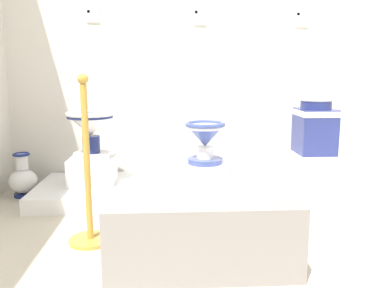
{
  "coord_description": "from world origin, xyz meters",
  "views": [
    {
      "loc": [
        1.46,
        -0.66,
        1.07
      ],
      "look_at": [
        1.65,
        2.67,
        0.46
      ],
      "focal_mm": 37.5,
      "sensor_mm": 36.0,
      "label": 1
    }
  ],
  "objects_px": {
    "antique_toilet_leftmost": "(90,127)",
    "antique_toilet_tall_cobalt": "(315,125)",
    "stanchion_post_near_left": "(89,196)",
    "museum_bench": "(203,236)",
    "info_placard_first": "(93,15)",
    "antique_toilet_central_ornate": "(205,137)",
    "plinth_block_tall_cobalt": "(313,166)",
    "info_placard_third": "(302,19)",
    "plinth_block_central_ornate": "(205,171)",
    "plinth_block_leftmost": "(93,171)",
    "decorative_vase_corner": "(23,179)",
    "info_placard_second": "(200,17)"
  },
  "relations": [
    {
      "from": "info_placard_second",
      "to": "museum_bench",
      "type": "distance_m",
      "value": 2.21
    },
    {
      "from": "plinth_block_leftmost",
      "to": "antique_toilet_leftmost",
      "type": "height_order",
      "value": "antique_toilet_leftmost"
    },
    {
      "from": "antique_toilet_leftmost",
      "to": "antique_toilet_tall_cobalt",
      "type": "distance_m",
      "value": 1.92
    },
    {
      "from": "info_placard_first",
      "to": "info_placard_second",
      "type": "bearing_deg",
      "value": 0.0
    },
    {
      "from": "info_placard_second",
      "to": "museum_bench",
      "type": "bearing_deg",
      "value": -93.87
    },
    {
      "from": "decorative_vase_corner",
      "to": "plinth_block_leftmost",
      "type": "bearing_deg",
      "value": -6.47
    },
    {
      "from": "plinth_block_tall_cobalt",
      "to": "antique_toilet_tall_cobalt",
      "type": "bearing_deg",
      "value": 0.0
    },
    {
      "from": "plinth_block_tall_cobalt",
      "to": "antique_toilet_tall_cobalt",
      "type": "distance_m",
      "value": 0.37
    },
    {
      "from": "antique_toilet_tall_cobalt",
      "to": "info_placard_second",
      "type": "relative_size",
      "value": 3.49
    },
    {
      "from": "antique_toilet_leftmost",
      "to": "plinth_block_tall_cobalt",
      "type": "xyz_separation_m",
      "value": [
        1.92,
        0.04,
        -0.37
      ]
    },
    {
      "from": "plinth_block_leftmost",
      "to": "plinth_block_central_ornate",
      "type": "height_order",
      "value": "plinth_block_leftmost"
    },
    {
      "from": "plinth_block_central_ornate",
      "to": "info_placard_third",
      "type": "xyz_separation_m",
      "value": [
        0.92,
        0.34,
        1.34
      ]
    },
    {
      "from": "antique_toilet_central_ornate",
      "to": "plinth_block_leftmost",
      "type": "bearing_deg",
      "value": -175.62
    },
    {
      "from": "plinth_block_leftmost",
      "to": "antique_toilet_leftmost",
      "type": "distance_m",
      "value": 0.38
    },
    {
      "from": "plinth_block_leftmost",
      "to": "plinth_block_central_ornate",
      "type": "bearing_deg",
      "value": 4.38
    },
    {
      "from": "antique_toilet_leftmost",
      "to": "plinth_block_tall_cobalt",
      "type": "height_order",
      "value": "antique_toilet_leftmost"
    },
    {
      "from": "info_placard_second",
      "to": "decorative_vase_corner",
      "type": "relative_size",
      "value": 0.37
    },
    {
      "from": "antique_toilet_central_ornate",
      "to": "info_placard_second",
      "type": "distance_m",
      "value": 1.1
    },
    {
      "from": "plinth_block_tall_cobalt",
      "to": "decorative_vase_corner",
      "type": "distance_m",
      "value": 2.53
    },
    {
      "from": "museum_bench",
      "to": "decorative_vase_corner",
      "type": "bearing_deg",
      "value": 135.51
    },
    {
      "from": "museum_bench",
      "to": "info_placard_first",
      "type": "bearing_deg",
      "value": 115.71
    },
    {
      "from": "plinth_block_tall_cobalt",
      "to": "museum_bench",
      "type": "xyz_separation_m",
      "value": [
        -1.09,
        -1.38,
        -0.04
      ]
    },
    {
      "from": "antique_toilet_leftmost",
      "to": "antique_toilet_tall_cobalt",
      "type": "xyz_separation_m",
      "value": [
        1.92,
        0.04,
        -0.0
      ]
    },
    {
      "from": "plinth_block_leftmost",
      "to": "info_placard_second",
      "type": "xyz_separation_m",
      "value": [
        0.94,
        0.41,
        1.31
      ]
    },
    {
      "from": "antique_toilet_central_ornate",
      "to": "antique_toilet_tall_cobalt",
      "type": "xyz_separation_m",
      "value": [
        0.96,
        -0.03,
        0.1
      ]
    },
    {
      "from": "antique_toilet_tall_cobalt",
      "to": "museum_bench",
      "type": "distance_m",
      "value": 1.81
    },
    {
      "from": "decorative_vase_corner",
      "to": "museum_bench",
      "type": "distance_m",
      "value": 2.01
    },
    {
      "from": "plinth_block_leftmost",
      "to": "antique_toilet_tall_cobalt",
      "type": "distance_m",
      "value": 1.96
    },
    {
      "from": "antique_toilet_leftmost",
      "to": "plinth_block_central_ornate",
      "type": "height_order",
      "value": "antique_toilet_leftmost"
    },
    {
      "from": "info_placard_second",
      "to": "decorative_vase_corner",
      "type": "height_order",
      "value": "info_placard_second"
    },
    {
      "from": "plinth_block_tall_cobalt",
      "to": "info_placard_third",
      "type": "relative_size",
      "value": 2.38
    },
    {
      "from": "plinth_block_leftmost",
      "to": "antique_toilet_tall_cobalt",
      "type": "xyz_separation_m",
      "value": [
        1.92,
        0.04,
        0.37
      ]
    },
    {
      "from": "antique_toilet_leftmost",
      "to": "antique_toilet_central_ornate",
      "type": "height_order",
      "value": "antique_toilet_leftmost"
    },
    {
      "from": "plinth_block_central_ornate",
      "to": "plinth_block_tall_cobalt",
      "type": "relative_size",
      "value": 1.13
    },
    {
      "from": "info_placard_first",
      "to": "museum_bench",
      "type": "relative_size",
      "value": 0.11
    },
    {
      "from": "antique_toilet_tall_cobalt",
      "to": "museum_bench",
      "type": "bearing_deg",
      "value": -128.37
    },
    {
      "from": "antique_toilet_leftmost",
      "to": "info_placard_third",
      "type": "height_order",
      "value": "info_placard_third"
    },
    {
      "from": "plinth_block_leftmost",
      "to": "decorative_vase_corner",
      "type": "relative_size",
      "value": 0.99
    },
    {
      "from": "info_placard_first",
      "to": "stanchion_post_near_left",
      "type": "relative_size",
      "value": 0.11
    },
    {
      "from": "plinth_block_central_ornate",
      "to": "plinth_block_tall_cobalt",
      "type": "bearing_deg",
      "value": -1.83
    },
    {
      "from": "plinth_block_tall_cobalt",
      "to": "antique_toilet_leftmost",
      "type": "bearing_deg",
      "value": -178.71
    },
    {
      "from": "info_placard_third",
      "to": "stanchion_post_near_left",
      "type": "relative_size",
      "value": 0.14
    },
    {
      "from": "antique_toilet_central_ornate",
      "to": "museum_bench",
      "type": "height_order",
      "value": "antique_toilet_central_ornate"
    },
    {
      "from": "antique_toilet_central_ornate",
      "to": "info_placard_third",
      "type": "xyz_separation_m",
      "value": [
        0.92,
        0.34,
        1.03
      ]
    },
    {
      "from": "antique_toilet_tall_cobalt",
      "to": "decorative_vase_corner",
      "type": "xyz_separation_m",
      "value": [
        -2.52,
        0.03,
        -0.46
      ]
    },
    {
      "from": "plinth_block_leftmost",
      "to": "antique_toilet_leftmost",
      "type": "bearing_deg",
      "value": 90.0
    },
    {
      "from": "info_placard_second",
      "to": "plinth_block_central_ornate",
      "type": "bearing_deg",
      "value": -86.64
    },
    {
      "from": "stanchion_post_near_left",
      "to": "museum_bench",
      "type": "height_order",
      "value": "stanchion_post_near_left"
    },
    {
      "from": "antique_toilet_leftmost",
      "to": "info_placard_second",
      "type": "distance_m",
      "value": 1.39
    },
    {
      "from": "antique_toilet_leftmost",
      "to": "plinth_block_tall_cobalt",
      "type": "bearing_deg",
      "value": 1.29
    }
  ]
}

